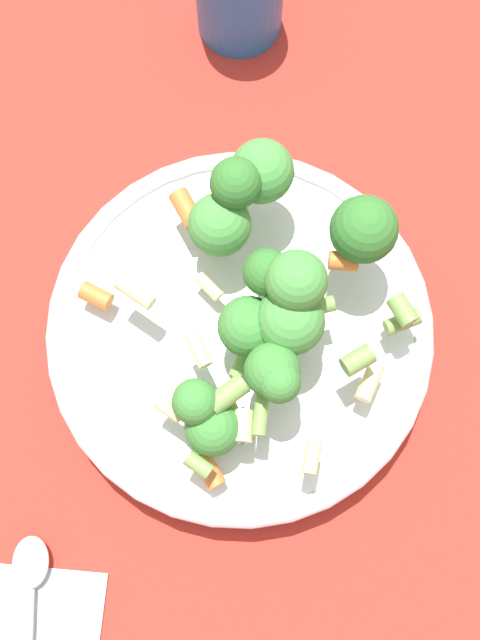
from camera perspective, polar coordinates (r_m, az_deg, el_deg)
name	(u,v)px	position (r m, az deg, el deg)	size (l,w,h in m)	color
ground_plane	(240,339)	(0.58, 0.00, -1.48)	(3.00, 3.00, 0.00)	#B72D23
bowl	(240,332)	(0.56, 0.00, -0.94)	(0.28, 0.28, 0.04)	silver
pasta_salad	(268,287)	(0.50, 2.12, 2.56)	(0.22, 0.22, 0.09)	#8CB766
spoon	(28,627)	(0.58, -15.83, -21.59)	(0.09, 0.18, 0.01)	silver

